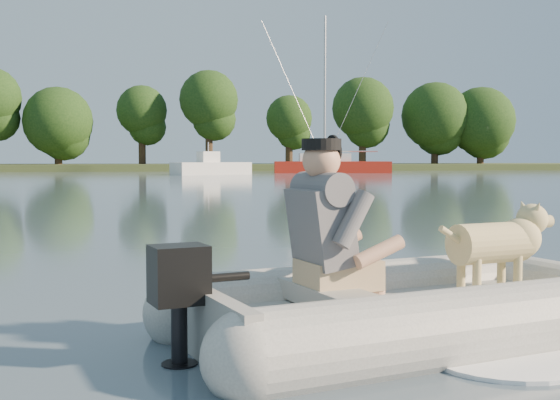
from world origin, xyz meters
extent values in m
plane|color=slate|center=(0.00, 0.00, 0.00)|extent=(160.00, 160.00, 0.00)
cube|color=#47512D|center=(0.00, 62.00, 0.25)|extent=(160.00, 12.00, 0.70)
cylinder|color=#332316|center=(-9.90, 61.33, 1.47)|extent=(0.70, 0.70, 2.94)
sphere|color=#2A4A18|center=(-9.90, 61.33, 4.49)|extent=(6.27, 6.27, 6.27)
cylinder|color=#332316|center=(-2.42, 61.95, 1.84)|extent=(0.70, 0.70, 3.67)
sphere|color=#2A4A18|center=(-2.42, 61.95, 5.61)|extent=(4.69, 4.69, 4.69)
cylinder|color=#332316|center=(3.70, 60.15, 2.15)|extent=(0.70, 0.70, 4.29)
sphere|color=#2A4A18|center=(3.70, 60.15, 6.56)|extent=(5.43, 5.43, 5.43)
cylinder|color=#332316|center=(11.30, 60.43, 1.61)|extent=(0.70, 0.70, 3.21)
sphere|color=#2A4A18|center=(11.30, 60.43, 4.91)|extent=(4.41, 4.41, 4.41)
cylinder|color=#332316|center=(18.70, 61.04, 1.97)|extent=(0.70, 0.70, 3.94)
sphere|color=#2A4A18|center=(18.70, 61.04, 6.02)|extent=(6.03, 6.03, 6.03)
cylinder|color=#332316|center=(26.27, 61.31, 1.76)|extent=(0.70, 0.70, 3.52)
sphere|color=#2A4A18|center=(26.27, 61.31, 5.37)|extent=(6.68, 6.68, 6.68)
cylinder|color=#332316|center=(31.05, 61.08, 1.61)|extent=(0.70, 0.70, 3.21)
sphere|color=#2A4A18|center=(31.05, 61.08, 4.91)|extent=(6.79, 6.79, 6.79)
cube|color=#A11E12|center=(12.55, 48.92, 0.34)|extent=(9.40, 4.01, 1.14)
cube|color=white|center=(11.99, 49.00, 1.19)|extent=(4.23, 2.60, 0.68)
cylinder|color=#A5A5AA|center=(11.99, 49.00, 6.60)|extent=(0.18, 0.18, 11.37)
camera|label=1|loc=(-1.13, -5.04, 1.21)|focal=45.00mm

